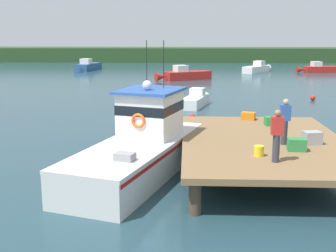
% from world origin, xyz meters
% --- Properties ---
extents(ground_plane, '(200.00, 200.00, 0.00)m').
position_xyz_m(ground_plane, '(0.00, 0.00, 0.00)').
color(ground_plane, '#23424C').
extents(dock, '(6.00, 9.00, 1.20)m').
position_xyz_m(dock, '(4.80, 0.00, 1.07)').
color(dock, '#4C3D2D').
rests_on(dock, ground).
extents(main_fishing_boat, '(4.88, 9.88, 4.80)m').
position_xyz_m(main_fishing_boat, '(0.38, -0.10, 1.01)').
color(main_fishing_boat, silver).
rests_on(main_fishing_boat, ground).
extents(crate_stack_mid_dock, '(0.68, 0.56, 0.46)m').
position_xyz_m(crate_stack_mid_dock, '(6.40, -0.55, 1.43)').
color(crate_stack_mid_dock, '#9E9EA3').
rests_on(crate_stack_mid_dock, dock).
extents(crate_single_far, '(0.63, 0.49, 0.42)m').
position_xyz_m(crate_single_far, '(5.64, -1.45, 1.41)').
color(crate_single_far, '#2D8442').
rests_on(crate_single_far, dock).
extents(crate_single_by_cleat, '(0.70, 0.60, 0.33)m').
position_xyz_m(crate_single_by_cleat, '(4.75, 3.85, 1.37)').
color(crate_single_by_cleat, orange).
rests_on(crate_single_by_cleat, dock).
extents(crate_stack_near_edge, '(0.64, 0.49, 0.38)m').
position_xyz_m(crate_stack_near_edge, '(5.59, 2.63, 1.39)').
color(crate_stack_near_edge, '#2D8442').
rests_on(crate_stack_near_edge, dock).
extents(bait_bucket, '(0.32, 0.32, 0.34)m').
position_xyz_m(bait_bucket, '(4.27, -2.17, 1.37)').
color(bait_bucket, yellow).
rests_on(bait_bucket, dock).
extents(deckhand_by_the_boat, '(0.36, 0.22, 1.63)m').
position_xyz_m(deckhand_by_the_boat, '(4.68, -2.81, 2.06)').
color(deckhand_by_the_boat, '#383842').
rests_on(deckhand_by_the_boat, dock).
extents(deckhand_further_back, '(0.36, 0.22, 1.63)m').
position_xyz_m(deckhand_further_back, '(5.40, -0.62, 2.06)').
color(deckhand_further_back, '#383842').
rests_on(deckhand_further_back, dock).
extents(moored_boat_far_left, '(4.37, 5.22, 1.45)m').
position_xyz_m(moored_boat_far_left, '(11.01, 41.12, 0.50)').
color(moored_boat_far_left, white).
rests_on(moored_boat_far_left, ground).
extents(moored_boat_off_the_point, '(2.17, 4.80, 1.20)m').
position_xyz_m(moored_boat_off_the_point, '(2.61, 14.82, 0.41)').
color(moored_boat_off_the_point, white).
rests_on(moored_boat_off_the_point, ground).
extents(moored_boat_outer_mooring, '(6.17, 4.02, 1.60)m').
position_xyz_m(moored_boat_outer_mooring, '(1.65, 31.56, 0.55)').
color(moored_boat_outer_mooring, red).
rests_on(moored_boat_outer_mooring, ground).
extents(moored_boat_mid_harbor, '(5.67, 2.13, 1.42)m').
position_xyz_m(moored_boat_mid_harbor, '(18.76, 41.02, 0.49)').
color(moored_boat_mid_harbor, red).
rests_on(moored_boat_mid_harbor, ground).
extents(moored_boat_near_channel, '(2.61, 6.40, 1.60)m').
position_xyz_m(moored_boat_near_channel, '(-11.41, 42.90, 0.55)').
color(moored_boat_near_channel, '#285184').
rests_on(moored_boat_near_channel, ground).
extents(mooring_buoy_spare_mooring, '(0.39, 0.39, 0.39)m').
position_xyz_m(mooring_buoy_spare_mooring, '(11.54, 17.60, 0.20)').
color(mooring_buoy_spare_mooring, red).
rests_on(mooring_buoy_spare_mooring, ground).
extents(mooring_buoy_inshore, '(0.35, 0.35, 0.35)m').
position_xyz_m(mooring_buoy_inshore, '(2.29, 9.79, 0.17)').
color(mooring_buoy_inshore, red).
rests_on(mooring_buoy_inshore, ground).
extents(far_shoreline, '(120.00, 8.00, 2.40)m').
position_xyz_m(far_shoreline, '(0.00, 62.00, 1.20)').
color(far_shoreline, '#284723').
rests_on(far_shoreline, ground).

